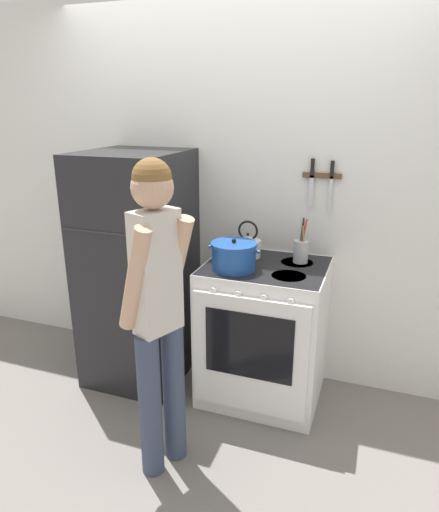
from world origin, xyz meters
The scene contains 9 objects.
ground_plane centered at (0.00, 0.00, 0.00)m, with size 14.00×14.00×0.00m, color slate.
wall_back centered at (0.00, 0.03, 1.27)m, with size 10.00×0.06×2.55m.
refrigerator centered at (-0.59, -0.35, 0.79)m, with size 0.63×0.72×1.58m.
stove_range centered at (0.30, -0.34, 0.47)m, with size 0.75×0.67×0.91m.
dutch_oven_pot centered at (0.13, -0.44, 1.00)m, with size 0.32×0.28×0.19m.
tea_kettle centered at (0.14, -0.19, 0.99)m, with size 0.21×0.17×0.24m.
utensil_jar centered at (0.49, -0.18, 0.99)m, with size 0.09×0.09×0.29m.
person centered at (-0.03, -1.11, 0.93)m, with size 0.35×0.40×1.64m.
wall_knife_strip centered at (0.56, -0.02, 1.44)m, with size 0.24×0.03×0.34m.
Camera 1 is at (0.94, -2.90, 1.85)m, focal length 32.00 mm.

